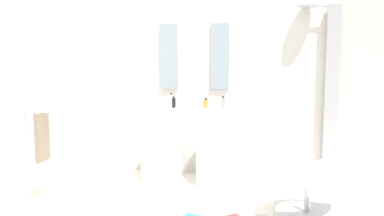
# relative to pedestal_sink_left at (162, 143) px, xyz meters

# --- Properties ---
(rear_partition) EXTENTS (4.80, 0.10, 2.60)m
(rear_partition) POSITION_rel_pedestal_sink_left_xyz_m (0.32, 0.43, 0.86)
(rear_partition) COLOR silver
(rear_partition) RESTS_ON ground_plane
(pedestal_sink_left) EXTENTS (0.42, 0.42, 0.97)m
(pedestal_sink_left) POSITION_rel_pedestal_sink_left_xyz_m (0.00, 0.00, 0.00)
(pedestal_sink_left) COLOR white
(pedestal_sink_left) RESTS_ON ground_plane
(pedestal_sink_right) EXTENTS (0.42, 0.42, 0.97)m
(pedestal_sink_right) POSITION_rel_pedestal_sink_left_xyz_m (0.64, 0.00, 0.00)
(pedestal_sink_right) COLOR white
(pedestal_sink_right) RESTS_ON ground_plane
(vanity_mirror_left) EXTENTS (0.22, 0.03, 0.80)m
(vanity_mirror_left) POSITION_rel_pedestal_sink_left_xyz_m (0.00, 0.36, 1.03)
(vanity_mirror_left) COLOR #8C9EA8
(vanity_mirror_right) EXTENTS (0.22, 0.03, 0.80)m
(vanity_mirror_right) POSITION_rel_pedestal_sink_left_xyz_m (0.64, 0.36, 1.03)
(vanity_mirror_right) COLOR #8C9EA8
(shower_column) EXTENTS (0.49, 0.24, 2.05)m
(shower_column) POSITION_rel_pedestal_sink_left_xyz_m (1.93, 0.31, 0.64)
(shower_column) COLOR #B7BABF
(shower_column) RESTS_ON ground_plane
(lounge_chair) EXTENTS (1.11, 1.11, 0.65)m
(lounge_chair) POSITION_rel_pedestal_sink_left_xyz_m (1.55, -0.90, -0.09)
(lounge_chair) COLOR #B7BABF
(lounge_chair) RESTS_ON ground_plane
(towel_rack) EXTENTS (0.37, 0.22, 0.95)m
(towel_rack) POSITION_rel_pedestal_sink_left_xyz_m (-1.05, -0.86, 0.18)
(towel_rack) COLOR #B7BABF
(towel_rack) RESTS_ON ground_plane
(soap_bottle_clear) EXTENTS (0.04, 0.04, 0.17)m
(soap_bottle_clear) POSITION_rel_pedestal_sink_left_xyz_m (0.10, 0.03, 0.51)
(soap_bottle_clear) COLOR silver
(soap_bottle_clear) RESTS_ON pedestal_sink_left
(soap_bottle_grey) EXTENTS (0.04, 0.04, 0.15)m
(soap_bottle_grey) POSITION_rel_pedestal_sink_left_xyz_m (0.72, -0.10, 0.50)
(soap_bottle_grey) COLOR #99999E
(soap_bottle_grey) RESTS_ON pedestal_sink_right
(soap_bottle_black) EXTENTS (0.05, 0.05, 0.13)m
(soap_bottle_black) POSITION_rel_pedestal_sink_left_xyz_m (0.13, 0.03, 0.48)
(soap_bottle_black) COLOR black
(soap_bottle_black) RESTS_ON pedestal_sink_left
(soap_bottle_amber) EXTENTS (0.06, 0.06, 0.12)m
(soap_bottle_amber) POSITION_rel_pedestal_sink_left_xyz_m (0.51, 0.03, 0.48)
(soap_bottle_amber) COLOR #C68C38
(soap_bottle_amber) RESTS_ON pedestal_sink_right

